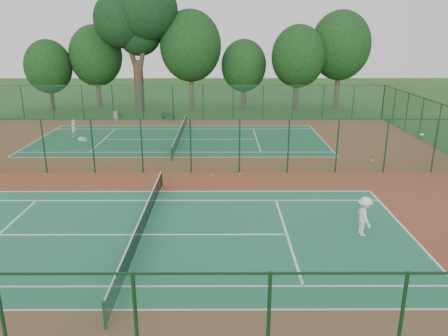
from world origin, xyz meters
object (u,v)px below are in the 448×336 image
at_px(player_near, 364,216).
at_px(bench, 168,116).
at_px(player_far, 74,128).
at_px(trash_bin, 116,116).
at_px(big_tree, 136,19).
at_px(kit_bag, 83,139).

distance_m(player_near, bench, 28.69).
distance_m(player_far, trash_bin, 7.35).
bearing_deg(trash_bin, big_tree, 74.95).
bearing_deg(big_tree, bench, -57.43).
relative_size(player_far, big_tree, 0.11).
height_order(player_near, kit_bag, player_near).
bearing_deg(big_tree, trash_bin, -105.05).
bearing_deg(player_near, player_far, 40.50).
height_order(bench, kit_bag, bench).
xyz_separation_m(player_far, big_tree, (3.50, 12.87, 9.15)).
xyz_separation_m(player_near, player_far, (-18.96, 19.11, -0.12)).
distance_m(player_far, kit_bag, 2.01).
relative_size(player_far, trash_bin, 1.60).
relative_size(player_far, bench, 1.11).
relative_size(player_near, kit_bag, 2.50).
xyz_separation_m(player_near, bench, (-11.75, 26.17, -0.47)).
bearing_deg(bench, trash_bin, -166.94).
xyz_separation_m(player_far, kit_bag, (1.17, -1.49, -0.65)).
relative_size(bench, kit_bag, 1.95).
relative_size(player_near, player_far, 1.15).
bearing_deg(big_tree, kit_bag, -99.21).
height_order(kit_bag, big_tree, big_tree).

